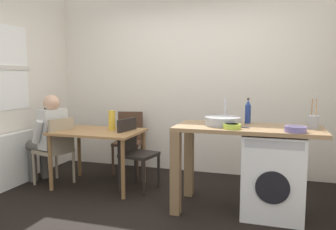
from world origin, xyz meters
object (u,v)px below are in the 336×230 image
at_px(chair_spare_by_wall, 129,138).
at_px(colander, 296,129).
at_px(seated_person, 49,134).
at_px(washing_machine, 273,174).
at_px(utensil_crock, 313,122).
at_px(chair_opposite, 134,150).
at_px(dining_table, 98,138).
at_px(chair_person_seat, 57,147).
at_px(mixing_bowl, 232,126).
at_px(bottle_tall_green, 248,112).
at_px(vase, 112,120).

distance_m(chair_spare_by_wall, colander, 2.64).
height_order(seated_person, colander, seated_person).
xyz_separation_m(washing_machine, utensil_crock, (0.37, 0.05, 0.56)).
xyz_separation_m(seated_person, utensil_crock, (3.24, -0.15, 0.32)).
bearing_deg(chair_opposite, dining_table, -71.68).
distance_m(chair_person_seat, mixing_bowl, 2.39).
distance_m(seated_person, mixing_bowl, 2.52).
bearing_deg(bottle_tall_green, chair_spare_by_wall, 156.00).
bearing_deg(washing_machine, chair_opposite, 168.57).
distance_m(bottle_tall_green, utensil_crock, 0.68).
height_order(utensil_crock, vase, utensil_crock).
distance_m(utensil_crock, colander, 0.33).
height_order(bottle_tall_green, colander, bottle_tall_green).
bearing_deg(dining_table, seated_person, -173.86).
bearing_deg(seated_person, utensil_crock, -76.34).
height_order(chair_spare_by_wall, washing_machine, chair_spare_by_wall).
bearing_deg(bottle_tall_green, mixing_bowl, -104.92).
relative_size(chair_spare_by_wall, vase, 3.50).
height_order(chair_opposite, seated_person, seated_person).
height_order(chair_spare_by_wall, seated_person, seated_person).
bearing_deg(mixing_bowl, utensil_crock, 17.95).
xyz_separation_m(bottle_tall_green, utensil_crock, (0.65, -0.20, -0.06)).
bearing_deg(mixing_bowl, chair_person_seat, 171.27).
xyz_separation_m(seated_person, colander, (3.06, -0.42, 0.28)).
bearing_deg(chair_opposite, mixing_bowl, 78.00).
distance_m(chair_person_seat, washing_machine, 2.73).
xyz_separation_m(washing_machine, colander, (0.19, -0.22, 0.52)).
height_order(chair_person_seat, bottle_tall_green, bottle_tall_green).
xyz_separation_m(chair_person_seat, vase, (0.70, 0.22, 0.36)).
bearing_deg(vase, seated_person, -168.36).
relative_size(washing_machine, mixing_bowl, 4.85).
height_order(chair_person_seat, colander, colander).
relative_size(chair_spare_by_wall, bottle_tall_green, 3.21).
relative_size(seated_person, bottle_tall_green, 4.28).
distance_m(seated_person, washing_machine, 2.89).
relative_size(chair_opposite, colander, 4.50).
height_order(chair_person_seat, washing_machine, chair_person_seat).
bearing_deg(colander, seated_person, 172.17).
height_order(chair_opposite, bottle_tall_green, bottle_tall_green).
height_order(chair_person_seat, mixing_bowl, mixing_bowl).
bearing_deg(chair_person_seat, chair_opposite, -63.46).
xyz_separation_m(washing_machine, vase, (-2.02, 0.38, 0.44)).
distance_m(chair_person_seat, colander, 2.97).
height_order(colander, vase, vase).
bearing_deg(chair_opposite, vase, -85.62).
distance_m(chair_opposite, seated_person, 1.20).
distance_m(chair_spare_by_wall, washing_machine, 2.34).
bearing_deg(chair_person_seat, mixing_bowl, -82.40).
height_order(chair_opposite, utensil_crock, utensil_crock).
bearing_deg(chair_spare_by_wall, mixing_bowl, 133.23).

